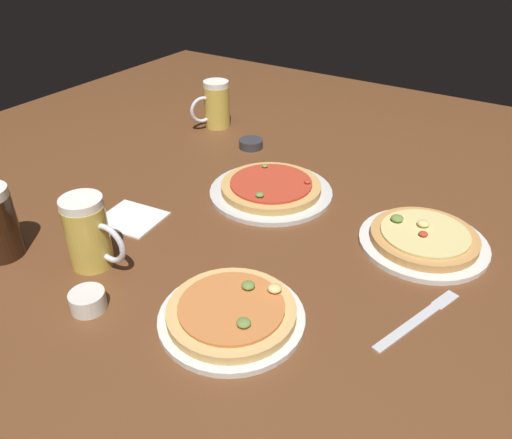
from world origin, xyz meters
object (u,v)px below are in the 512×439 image
object	(u,v)px
pizza_plate_near	(232,314)
ramekin_butter	(88,301)
pizza_plate_far	(271,189)
pizza_plate_side	(424,239)
beer_mug_amber	(89,233)
ramekin_sauce	(251,144)
napkin_folded	(131,218)
beer_mug_dark	(216,105)
knife_right	(418,319)

from	to	relation	value
pizza_plate_near	ramekin_butter	bearing A→B (deg)	-154.16
pizza_plate_far	pizza_plate_near	bearing A→B (deg)	-67.35
pizza_plate_side	beer_mug_amber	bearing A→B (deg)	-141.95
ramekin_sauce	napkin_folded	xyz separation A→B (m)	(-0.02, -0.50, -0.01)
napkin_folded	beer_mug_dark	bearing A→B (deg)	106.93
pizza_plate_near	pizza_plate_far	size ratio (longest dim) A/B	0.84
beer_mug_dark	pizza_plate_far	bearing A→B (deg)	-37.12
ramekin_butter	pizza_plate_far	bearing A→B (deg)	83.71
napkin_folded	knife_right	size ratio (longest dim) A/B	0.62
beer_mug_amber	ramekin_butter	xyz separation A→B (m)	(0.10, -0.10, -0.06)
napkin_folded	knife_right	bearing A→B (deg)	2.57
ramekin_sauce	ramekin_butter	size ratio (longest dim) A/B	1.10
pizza_plate_near	beer_mug_amber	world-z (taller)	beer_mug_amber
beer_mug_amber	beer_mug_dark	bearing A→B (deg)	107.57
pizza_plate_far	ramekin_butter	distance (m)	0.56
beer_mug_amber	napkin_folded	xyz separation A→B (m)	(-0.06, 0.17, -0.07)
pizza_plate_near	knife_right	size ratio (longest dim) A/B	1.17
beer_mug_dark	napkin_folded	xyz separation A→B (m)	(0.18, -0.59, -0.07)
beer_mug_dark	ramekin_sauce	size ratio (longest dim) A/B	2.09
beer_mug_dark	ramekin_sauce	xyz separation A→B (m)	(0.19, -0.08, -0.06)
pizza_plate_far	napkin_folded	bearing A→B (deg)	-127.48
knife_right	beer_mug_dark	bearing A→B (deg)	147.33
pizza_plate_near	beer_mug_amber	distance (m)	0.35
beer_mug_dark	beer_mug_amber	bearing A→B (deg)	-72.43
pizza_plate_far	ramekin_butter	size ratio (longest dim) A/B	4.77
pizza_plate_side	beer_mug_dark	distance (m)	0.86
pizza_plate_far	ramekin_butter	world-z (taller)	pizza_plate_far
beer_mug_dark	beer_mug_amber	xyz separation A→B (m)	(0.24, -0.76, 0.00)
beer_mug_amber	napkin_folded	size ratio (longest dim) A/B	1.10
napkin_folded	knife_right	distance (m)	0.69
pizza_plate_far	knife_right	world-z (taller)	pizza_plate_far
ramekin_sauce	pizza_plate_far	bearing A→B (deg)	-46.84
pizza_plate_near	pizza_plate_side	size ratio (longest dim) A/B	0.95
knife_right	pizza_plate_near	bearing A→B (deg)	-147.27
pizza_plate_far	ramekin_sauce	xyz separation A→B (m)	(-0.20, 0.22, -0.00)
ramekin_butter	beer_mug_dark	bearing A→B (deg)	111.40
pizza_plate_near	ramekin_sauce	bearing A→B (deg)	120.53
beer_mug_dark	napkin_folded	bearing A→B (deg)	-73.07
pizza_plate_far	beer_mug_amber	distance (m)	0.49
pizza_plate_near	pizza_plate_far	bearing A→B (deg)	112.65
pizza_plate_near	pizza_plate_far	distance (m)	0.48
ramekin_butter	napkin_folded	distance (m)	0.31
ramekin_sauce	knife_right	distance (m)	0.82
knife_right	napkin_folded	bearing A→B (deg)	-177.43
beer_mug_dark	knife_right	xyz separation A→B (m)	(0.87, -0.56, -0.07)
pizza_plate_side	ramekin_butter	size ratio (longest dim) A/B	4.21
pizza_plate_near	napkin_folded	distance (m)	0.43
ramekin_butter	beer_mug_amber	bearing A→B (deg)	133.54
pizza_plate_far	beer_mug_dark	size ratio (longest dim) A/B	2.07
pizza_plate_near	pizza_plate_far	world-z (taller)	pizza_plate_near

